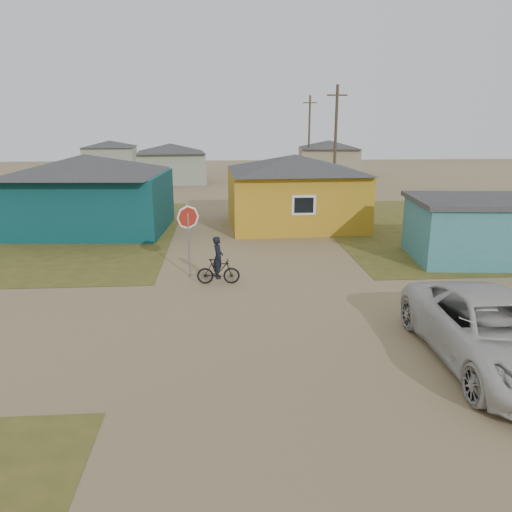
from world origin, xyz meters
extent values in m
plane|color=#8E7852|center=(0.00, 0.00, 0.00)|extent=(120.00, 120.00, 0.00)
cube|color=brown|center=(14.00, 13.00, 0.01)|extent=(20.00, 18.00, 0.00)
cube|color=#0A3539|center=(-8.50, 13.50, 1.50)|extent=(8.40, 6.54, 3.00)
pyramid|color=#303032|center=(-8.50, 13.50, 3.50)|extent=(8.93, 7.08, 1.00)
cube|color=#BA891C|center=(2.50, 14.00, 1.50)|extent=(7.21, 6.24, 3.00)
pyramid|color=#303032|center=(2.50, 14.00, 3.45)|extent=(7.72, 6.76, 0.90)
cube|color=silver|center=(2.50, 10.97, 1.65)|extent=(1.20, 0.06, 1.00)
cube|color=black|center=(2.50, 10.94, 1.65)|extent=(0.95, 0.04, 0.75)
cube|color=teal|center=(9.50, 6.50, 1.20)|extent=(6.39, 4.61, 2.40)
cube|color=#303032|center=(9.50, 6.50, 2.50)|extent=(6.71, 4.93, 0.20)
cube|color=gray|center=(-6.00, 34.00, 1.40)|extent=(6.49, 5.60, 2.80)
pyramid|color=#303032|center=(-6.00, 34.00, 3.20)|extent=(7.04, 6.15, 0.80)
cube|color=gray|center=(10.00, 40.00, 1.40)|extent=(6.41, 5.50, 2.80)
pyramid|color=#303032|center=(10.00, 40.00, 3.20)|extent=(6.95, 6.05, 0.80)
cube|color=gray|center=(-14.00, 46.00, 1.35)|extent=(5.75, 5.28, 2.70)
pyramid|color=#303032|center=(-14.00, 46.00, 3.05)|extent=(6.28, 5.81, 0.70)
cylinder|color=#443728|center=(6.50, 22.00, 4.00)|extent=(0.20, 0.20, 8.00)
cube|color=#443728|center=(6.50, 22.00, 7.30)|extent=(1.40, 0.10, 0.10)
cylinder|color=#443728|center=(7.50, 38.00, 4.00)|extent=(0.20, 0.20, 8.00)
cube|color=#443728|center=(7.50, 38.00, 7.30)|extent=(1.40, 0.10, 0.10)
cylinder|color=gray|center=(-2.79, 5.08, 1.21)|extent=(0.07, 0.07, 2.42)
imported|color=black|center=(-1.71, 4.07, 0.46)|extent=(1.56, 0.49, 0.93)
imported|color=black|center=(-1.71, 4.07, 0.98)|extent=(0.38, 0.57, 1.52)
imported|color=beige|center=(4.86, -2.56, 0.85)|extent=(2.92, 6.14, 1.69)
camera|label=1|loc=(-1.62, -13.04, 5.72)|focal=35.00mm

